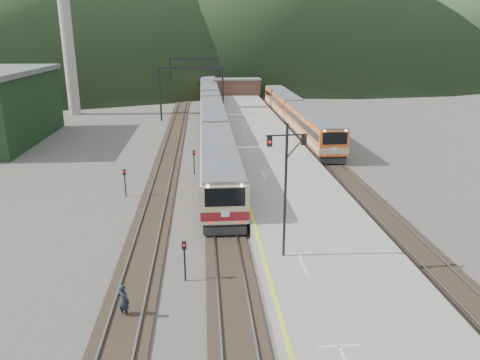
{
  "coord_description": "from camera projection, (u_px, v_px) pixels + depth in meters",
  "views": [
    {
      "loc": [
        -1.25,
        -15.78,
        12.55
      ],
      "look_at": [
        1.43,
        17.76,
        2.0
      ],
      "focal_mm": 35.0,
      "sensor_mm": 36.0,
      "label": 1
    }
  ],
  "objects": [
    {
      "name": "platform",
      "position": [
        262.0,
        140.0,
        55.28
      ],
      "size": [
        8.0,
        100.0,
        1.0
      ],
      "primitive_type": "cube",
      "color": "gray",
      "rests_on": "ground"
    },
    {
      "name": "short_signal_b",
      "position": [
        194.0,
        159.0,
        43.29
      ],
      "size": [
        0.27,
        0.24,
        2.27
      ],
      "color": "black",
      "rests_on": "ground"
    },
    {
      "name": "track_second",
      "position": [
        307.0,
        139.0,
        57.76
      ],
      "size": [
        2.6,
        200.0,
        0.23
      ],
      "color": "black",
      "rests_on": "ground"
    },
    {
      "name": "gantry_near",
      "position": [
        191.0,
        83.0,
        69.29
      ],
      "size": [
        9.55,
        0.25,
        8.0
      ],
      "color": "black",
      "rests_on": "ground"
    },
    {
      "name": "second_train",
      "position": [
        295.0,
        113.0,
        64.83
      ],
      "size": [
        2.96,
        40.34,
        3.62
      ],
      "color": "orange",
      "rests_on": "track_second"
    },
    {
      "name": "short_signal_c",
      "position": [
        125.0,
        179.0,
        37.25
      ],
      "size": [
        0.25,
        0.2,
        2.27
      ],
      "color": "black",
      "rests_on": "ground"
    },
    {
      "name": "main_train",
      "position": [
        211.0,
        107.0,
        69.41
      ],
      "size": [
        3.08,
        84.37,
        3.76
      ],
      "color": "#C5AF87",
      "rests_on": "track_main"
    },
    {
      "name": "gantry_far",
      "position": [
        194.0,
        70.0,
        93.06
      ],
      "size": [
        9.55,
        0.25,
        8.0
      ],
      "color": "black",
      "rests_on": "ground"
    },
    {
      "name": "worker",
      "position": [
        124.0,
        301.0,
        21.44
      ],
      "size": [
        0.73,
        0.67,
        1.67
      ],
      "primitive_type": "imported",
      "rotation": [
        0.0,
        0.0,
        2.54
      ],
      "color": "black",
      "rests_on": "ground"
    },
    {
      "name": "ground",
      "position": [
        240.0,
        359.0,
        18.86
      ],
      "size": [
        400.0,
        400.0,
        0.0
      ],
      "primitive_type": "plane",
      "color": "#47423D",
      "rests_on": "ground"
    },
    {
      "name": "signal_mast",
      "position": [
        286.0,
        178.0,
        24.17
      ],
      "size": [
        2.2,
        0.4,
        7.28
      ],
      "color": "black",
      "rests_on": "platform"
    },
    {
      "name": "smokestack",
      "position": [
        65.0,
        17.0,
        71.67
      ],
      "size": [
        1.8,
        1.8,
        30.0
      ],
      "primitive_type": "cylinder",
      "color": "#9E998E",
      "rests_on": "ground"
    },
    {
      "name": "hill_c",
      "position": [
        438.0,
        6.0,
        219.46
      ],
      "size": [
        160.0,
        160.0,
        50.0
      ],
      "primitive_type": "cone",
      "color": "#2A4124",
      "rests_on": "ground"
    },
    {
      "name": "track_far",
      "position": [
        172.0,
        142.0,
        56.51
      ],
      "size": [
        2.6,
        200.0,
        0.23
      ],
      "color": "black",
      "rests_on": "ground"
    },
    {
      "name": "short_signal_a",
      "position": [
        185.0,
        256.0,
        24.43
      ],
      "size": [
        0.24,
        0.19,
        2.27
      ],
      "color": "black",
      "rests_on": "ground"
    },
    {
      "name": "track_main",
      "position": [
        214.0,
        141.0,
        56.89
      ],
      "size": [
        2.6,
        200.0,
        0.23
      ],
      "color": "black",
      "rests_on": "ground"
    },
    {
      "name": "station_shed",
      "position": [
        237.0,
        86.0,
        92.71
      ],
      "size": [
        9.4,
        4.4,
        3.1
      ],
      "color": "brown",
      "rests_on": "platform"
    }
  ]
}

